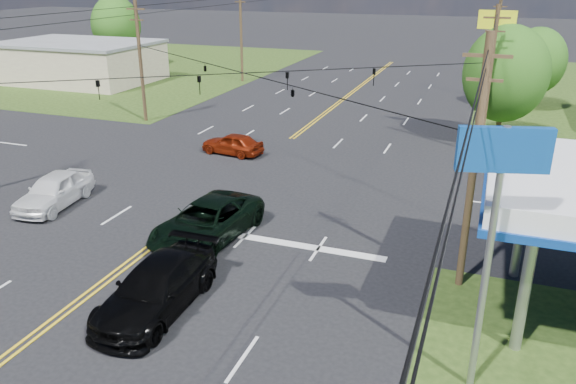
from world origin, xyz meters
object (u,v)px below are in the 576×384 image
at_px(pole_se, 474,164).
at_px(pickup_white, 54,190).
at_px(pole_nw, 140,60).
at_px(polesign_se, 498,190).
at_px(pickup_dkgreen, 207,221).
at_px(tree_far_l, 116,25).
at_px(pole_left_far, 241,33).
at_px(suv_black, 157,288).
at_px(tree_right_b, 536,61).
at_px(retail_nw, 79,63).
at_px(tree_right_a, 506,74).
at_px(pole_ne, 489,80).
at_px(pole_right_far, 495,43).

distance_m(pole_se, pickup_white, 20.64).
distance_m(pole_nw, polesign_se, 35.82).
bearing_deg(pickup_dkgreen, tree_far_l, 135.44).
xyz_separation_m(pole_left_far, polesign_se, (26.75, -42.80, 0.97)).
bearing_deg(pickup_dkgreen, suv_black, -74.40).
xyz_separation_m(pickup_dkgreen, suv_black, (1.00, -5.69, -0.01)).
relative_size(tree_right_b, pickup_white, 1.41).
bearing_deg(pickup_white, polesign_se, -25.00).
distance_m(retail_nw, tree_right_a, 45.21).
xyz_separation_m(pole_se, pole_ne, (0.00, 18.00, 0.00)).
xyz_separation_m(pole_right_far, tree_right_a, (1.00, -16.00, -0.30)).
xyz_separation_m(retail_nw, pole_nw, (17.00, -13.00, 2.92)).
relative_size(pole_left_far, suv_black, 1.67).
bearing_deg(tree_far_l, retail_nw, -78.69).
distance_m(retail_nw, suv_black, 49.19).
bearing_deg(retail_nw, tree_right_a, -12.80).
bearing_deg(polesign_se, pole_se, 97.35).
xyz_separation_m(pole_nw, tree_far_l, (-19.00, 23.00, 0.28)).
bearing_deg(pickup_white, pole_se, -9.87).
distance_m(pole_right_far, tree_right_a, 16.03).
distance_m(pole_ne, polesign_se, 23.84).
bearing_deg(polesign_se, tree_right_b, 85.94).
xyz_separation_m(pole_nw, suv_black, (16.00, -23.46, -4.05)).
distance_m(pole_nw, pole_left_far, 19.00).
distance_m(pole_ne, tree_far_l, 50.54).
bearing_deg(pole_right_far, pole_ne, -90.00).
height_order(pole_nw, pole_right_far, pole_right_far).
height_order(pole_right_far, tree_right_a, pole_right_far).
xyz_separation_m(tree_right_a, pickup_dkgreen, (-12.00, -20.77, -3.99)).
distance_m(pole_left_far, polesign_se, 50.48).
bearing_deg(pole_left_far, pole_se, -54.90).
height_order(pole_se, tree_right_b, pole_se).
distance_m(tree_far_l, polesign_se, 65.45).
bearing_deg(pole_ne, pole_right_far, 90.00).
height_order(tree_right_a, tree_right_b, tree_right_a).
bearing_deg(pole_ne, retail_nw, 163.18).
bearing_deg(tree_far_l, pole_right_far, -5.08).
bearing_deg(pickup_dkgreen, pickup_white, -179.18).
bearing_deg(pole_right_far, tree_far_l, 174.92).
bearing_deg(polesign_se, pickup_white, 162.04).
relative_size(pole_se, tree_right_a, 1.16).
relative_size(pole_right_far, tree_right_b, 1.41).
bearing_deg(pickup_dkgreen, pole_nw, 135.78).
distance_m(retail_nw, pole_left_far, 18.30).
distance_m(tree_far_l, suv_black, 58.33).
distance_m(retail_nw, pole_nw, 21.60).
height_order(pickup_dkgreen, polesign_se, polesign_se).
height_order(tree_far_l, polesign_se, tree_far_l).
bearing_deg(suv_black, pickup_white, 147.25).
xyz_separation_m(tree_right_a, tree_far_l, (-46.00, 20.00, 0.33)).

